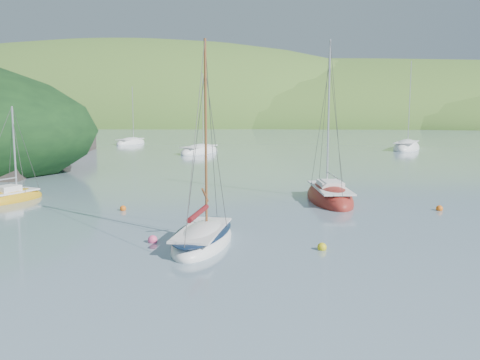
# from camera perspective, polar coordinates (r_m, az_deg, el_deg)

# --- Properties ---
(ground) EXTENTS (700.00, 700.00, 0.00)m
(ground) POSITION_cam_1_polar(r_m,az_deg,el_deg) (24.25, 1.34, -7.27)
(ground) COLOR #73919F
(ground) RESTS_ON ground
(shoreline_hills) EXTENTS (690.00, 135.00, 56.00)m
(shoreline_hills) POSITION_cam_1_polar(r_m,az_deg,el_deg) (196.18, 2.47, 6.20)
(shoreline_hills) COLOR #396B29
(shoreline_hills) RESTS_ON ground
(daysailer_white) EXTENTS (2.84, 6.70, 10.08)m
(daysailer_white) POSITION_cam_1_polar(r_m,az_deg,el_deg) (24.99, -3.99, -6.28)
(daysailer_white) COLOR white
(daysailer_white) RESTS_ON ground
(sloop_red) EXTENTS (3.77, 8.14, 11.60)m
(sloop_red) POSITION_cam_1_polar(r_m,az_deg,el_deg) (36.30, 9.52, -1.86)
(sloop_red) COLOR maroon
(sloop_red) RESTS_ON ground
(sailboat_yellow) EXTENTS (3.84, 5.60, 6.91)m
(sailboat_yellow) POSITION_cam_1_polar(r_m,az_deg,el_deg) (38.84, -23.38, -1.85)
(sailboat_yellow) COLOR #C69116
(sailboat_yellow) RESTS_ON ground
(distant_sloop_a) EXTENTS (5.59, 8.43, 11.36)m
(distant_sloop_a) POSITION_cam_1_polar(r_m,az_deg,el_deg) (70.92, -4.33, 3.02)
(distant_sloop_a) COLOR white
(distant_sloop_a) RESTS_ON ground
(distant_sloop_b) EXTENTS (6.37, 10.11, 13.60)m
(distant_sloop_b) POSITION_cam_1_polar(r_m,az_deg,el_deg) (80.01, 17.33, 3.27)
(distant_sloop_b) COLOR white
(distant_sloop_b) RESTS_ON ground
(distant_sloop_c) EXTENTS (4.45, 7.49, 10.10)m
(distant_sloop_c) POSITION_cam_1_polar(r_m,az_deg,el_deg) (88.87, -11.58, 3.89)
(distant_sloop_c) COLOR white
(distant_sloop_c) RESTS_ON ground
(mooring_buoys) EXTENTS (19.60, 10.12, 0.45)m
(mooring_buoys) POSITION_cam_1_polar(r_m,az_deg,el_deg) (28.06, 2.40, -4.90)
(mooring_buoys) COLOR gold
(mooring_buoys) RESTS_ON ground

